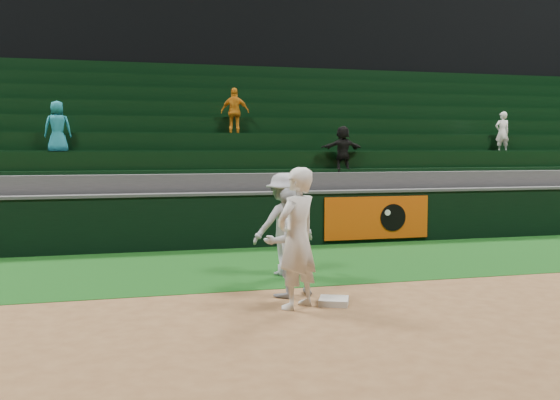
# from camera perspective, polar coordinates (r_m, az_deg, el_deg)

# --- Properties ---
(ground) EXTENTS (70.00, 70.00, 0.00)m
(ground) POSITION_cam_1_polar(r_m,az_deg,el_deg) (9.26, 4.02, -9.18)
(ground) COLOR brown
(ground) RESTS_ON ground
(foul_grass) EXTENTS (36.00, 4.20, 0.01)m
(foul_grass) POSITION_cam_1_polar(r_m,az_deg,el_deg) (12.07, -0.55, -5.87)
(foul_grass) COLOR #0D370F
(foul_grass) RESTS_ON ground
(upper_deck) EXTENTS (40.00, 12.00, 12.00)m
(upper_deck) POSITION_cam_1_polar(r_m,az_deg,el_deg) (26.39, -8.40, 12.90)
(upper_deck) COLOR black
(upper_deck) RESTS_ON ground
(first_base) EXTENTS (0.54, 0.54, 0.09)m
(first_base) POSITION_cam_1_polar(r_m,az_deg,el_deg) (9.06, 4.94, -9.20)
(first_base) COLOR silver
(first_base) RESTS_ON ground
(first_baseman) EXTENTS (0.86, 0.80, 1.97)m
(first_baseman) POSITION_cam_1_polar(r_m,az_deg,el_deg) (8.66, 1.56, -3.51)
(first_baseman) COLOR silver
(first_baseman) RESTS_ON ground
(baserunner) EXTENTS (0.95, 0.84, 1.64)m
(baserunner) POSITION_cam_1_polar(r_m,az_deg,el_deg) (9.37, 0.71, -3.90)
(baserunner) COLOR #A6AAB1
(baserunner) RESTS_ON ground
(base_coach) EXTENTS (1.28, 0.91, 1.79)m
(base_coach) POSITION_cam_1_polar(r_m,az_deg,el_deg) (10.94, 0.41, -2.20)
(base_coach) COLOR #999BA6
(base_coach) RESTS_ON foul_grass
(field_wall) EXTENTS (36.00, 0.45, 1.25)m
(field_wall) POSITION_cam_1_polar(r_m,az_deg,el_deg) (14.11, -2.62, -1.75)
(field_wall) COLOR black
(field_wall) RESTS_ON ground
(stadium_seating) EXTENTS (36.00, 5.95, 4.85)m
(stadium_seating) POSITION_cam_1_polar(r_m,az_deg,el_deg) (17.72, -5.26, 3.01)
(stadium_seating) COLOR #3B3B3E
(stadium_seating) RESTS_ON ground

